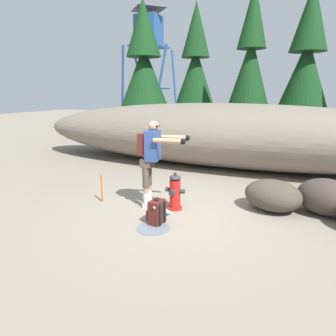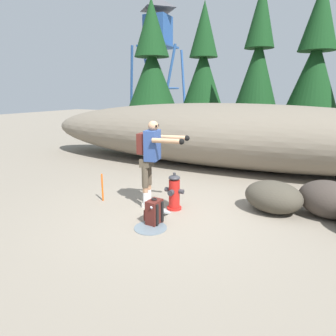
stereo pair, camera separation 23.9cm
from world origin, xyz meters
name	(u,v)px [view 1 (the left image)]	position (x,y,z in m)	size (l,w,h in m)	color
ground_plane	(173,213)	(0.00, 0.00, -0.02)	(56.00, 56.00, 0.04)	gray
dirt_embankment	(225,135)	(0.00, 4.24, 0.98)	(13.73, 3.20, 1.97)	#756B5B
fire_hydrant	(175,193)	(-0.05, 0.19, 0.35)	(0.40, 0.35, 0.75)	red
hydrant_water_jet	(160,215)	(-0.05, -0.50, 0.13)	(0.57, 1.13, 0.51)	silver
utility_worker	(152,153)	(-0.51, 0.12, 1.11)	(1.02, 0.62, 1.75)	beige
spare_backpack	(156,212)	(-0.08, -0.59, 0.22)	(0.31, 0.32, 0.47)	#511E19
boulder_mid	(326,197)	(2.70, 1.09, 0.35)	(1.09, 0.83, 0.70)	#3F3730
boulder_small	(273,195)	(1.75, 0.91, 0.31)	(1.11, 0.86, 0.62)	#454034
pine_tree_far_left	(144,67)	(-5.67, 9.57, 3.60)	(2.81, 2.81, 6.94)	#47331E
pine_tree_left	(195,67)	(-2.96, 9.97, 3.53)	(2.18, 2.18, 6.57)	#47331E
pine_tree_center	(251,60)	(0.03, 8.12, 3.57)	(1.80, 1.80, 6.48)	#47331E
pine_tree_right	(306,63)	(2.13, 8.53, 3.39)	(2.18, 2.18, 6.38)	#47331E
watchtower	(149,33)	(-7.34, 13.47, 5.98)	(3.56, 3.56, 8.10)	#285193
survey_stake	(102,188)	(-1.64, -0.05, 0.30)	(0.04, 0.04, 0.60)	#E55914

